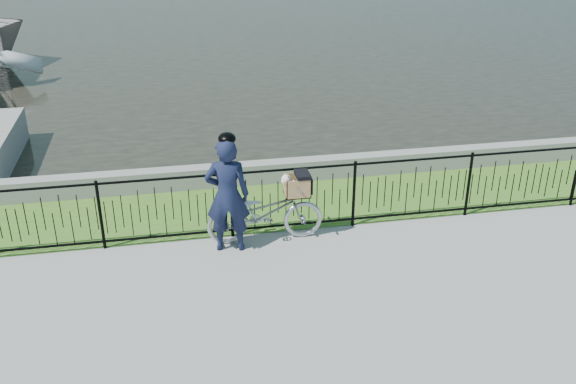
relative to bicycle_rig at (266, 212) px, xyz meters
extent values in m
plane|color=gray|center=(0.49, -1.40, -0.49)|extent=(120.00, 120.00, 0.00)
cube|color=#416D22|center=(0.49, 1.20, -0.49)|extent=(60.00, 2.00, 0.01)
cube|color=gray|center=(0.49, 2.20, -0.29)|extent=(60.00, 0.30, 0.40)
imported|color=#A8ACB4|center=(-0.01, 0.00, -0.01)|extent=(1.84, 0.64, 0.96)
cube|color=black|center=(0.50, 0.00, 0.25)|extent=(0.38, 0.18, 0.02)
cube|color=#A07849|center=(0.50, 0.00, 0.26)|extent=(0.39, 0.33, 0.01)
cube|color=#A07849|center=(0.50, 0.16, 0.41)|extent=(0.39, 0.02, 0.31)
cube|color=#A07849|center=(0.50, -0.16, 0.41)|extent=(0.39, 0.02, 0.31)
cube|color=#A07849|center=(0.68, 0.00, 0.41)|extent=(0.02, 0.33, 0.31)
cube|color=#A07849|center=(0.31, 0.00, 0.41)|extent=(0.02, 0.33, 0.31)
cube|color=black|center=(0.58, 0.00, 0.59)|extent=(0.21, 0.35, 0.06)
cube|color=black|center=(0.70, 0.00, 0.44)|extent=(0.02, 0.35, 0.25)
ellipsoid|color=silver|center=(0.48, 0.00, 0.38)|extent=(0.31, 0.22, 0.20)
sphere|color=silver|center=(0.32, -0.02, 0.54)|extent=(0.15, 0.15, 0.15)
sphere|color=silver|center=(0.27, -0.04, 0.51)|extent=(0.07, 0.07, 0.07)
sphere|color=black|center=(0.25, -0.05, 0.51)|extent=(0.02, 0.02, 0.02)
cone|color=olive|center=(0.32, 0.04, 0.60)|extent=(0.06, 0.08, 0.08)
cone|color=olive|center=(0.34, -0.06, 0.60)|extent=(0.06, 0.08, 0.08)
imported|color=#121832|center=(-0.60, -0.16, 0.42)|extent=(0.72, 0.52, 1.82)
ellipsoid|color=black|center=(-0.60, -0.16, 1.31)|extent=(0.26, 0.29, 0.18)
camera|label=1|loc=(-1.33, -8.83, 4.59)|focal=40.00mm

